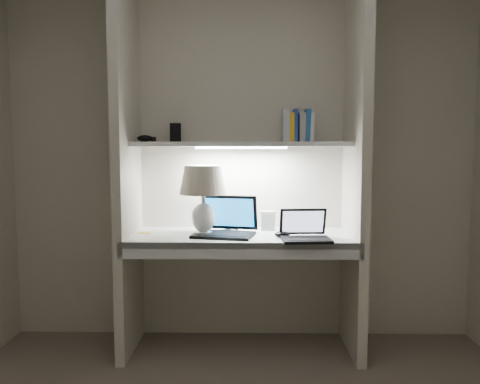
{
  "coord_description": "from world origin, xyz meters",
  "views": [
    {
      "loc": [
        0.04,
        -1.76,
        1.32
      ],
      "look_at": [
        -0.0,
        1.05,
        1.06
      ],
      "focal_mm": 35.0,
      "sensor_mm": 36.0,
      "label": 1
    }
  ],
  "objects_px": {
    "laptop_main": "(226,226)",
    "laptop_netbook": "(305,233)",
    "table_lamp": "(203,188)",
    "speaker": "(268,221)",
    "book_row": "(298,127)"
  },
  "relations": [
    {
      "from": "laptop_main",
      "to": "laptop_netbook",
      "type": "distance_m",
      "value": 0.51
    },
    {
      "from": "table_lamp",
      "to": "speaker",
      "type": "distance_m",
      "value": 0.51
    },
    {
      "from": "speaker",
      "to": "book_row",
      "type": "height_order",
      "value": "book_row"
    },
    {
      "from": "laptop_netbook",
      "to": "book_row",
      "type": "relative_size",
      "value": 1.39
    },
    {
      "from": "laptop_main",
      "to": "laptop_netbook",
      "type": "bearing_deg",
      "value": -6.81
    },
    {
      "from": "laptop_main",
      "to": "table_lamp",
      "type": "bearing_deg",
      "value": -165.75
    },
    {
      "from": "table_lamp",
      "to": "book_row",
      "type": "height_order",
      "value": "book_row"
    },
    {
      "from": "laptop_main",
      "to": "speaker",
      "type": "bearing_deg",
      "value": 43.3
    },
    {
      "from": "speaker",
      "to": "book_row",
      "type": "bearing_deg",
      "value": 8.17
    },
    {
      "from": "laptop_main",
      "to": "book_row",
      "type": "height_order",
      "value": "book_row"
    },
    {
      "from": "laptop_netbook",
      "to": "laptop_main",
      "type": "bearing_deg",
      "value": 157.77
    },
    {
      "from": "book_row",
      "to": "speaker",
      "type": "bearing_deg",
      "value": -173.07
    },
    {
      "from": "laptop_netbook",
      "to": "speaker",
      "type": "distance_m",
      "value": 0.4
    },
    {
      "from": "table_lamp",
      "to": "laptop_netbook",
      "type": "bearing_deg",
      "value": -14.16
    },
    {
      "from": "table_lamp",
      "to": "laptop_main",
      "type": "relative_size",
      "value": 1.04
    }
  ]
}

